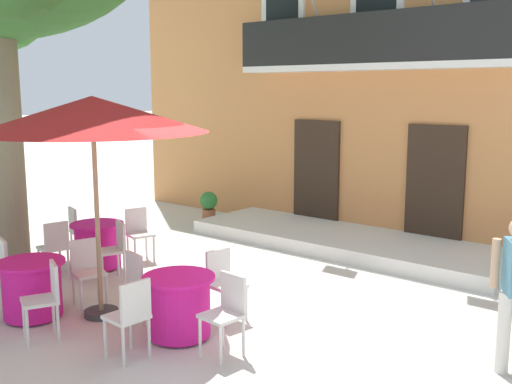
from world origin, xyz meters
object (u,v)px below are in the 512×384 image
cafe_table_middle (179,306)px  cafe_umbrella (93,115)px  cafe_chair_middle_1 (142,281)px  cafe_chair_front_2 (79,229)px  cafe_chair_front_1 (139,230)px  cafe_table_front (98,245)px  cafe_chair_middle_2 (130,313)px  ground_planter_left (209,206)px  cafe_chair_middle_3 (227,309)px  cafe_table_near_tree (32,289)px  cafe_chair_near_tree_3 (13,265)px  cafe_chair_front_3 (54,245)px  cafe_chair_middle_0 (223,280)px  cafe_chair_near_tree_1 (46,295)px  cafe_chair_near_tree_2 (87,268)px  cafe_chair_front_0 (115,247)px

cafe_table_middle → cafe_umbrella: cafe_umbrella is taller
cafe_chair_middle_1 → cafe_chair_front_2: 3.33m
cafe_chair_front_1 → cafe_umbrella: size_ratio=0.31×
cafe_table_front → cafe_chair_middle_2: bearing=-30.4°
cafe_chair_front_2 → ground_planter_left: bearing=93.5°
cafe_chair_middle_3 → cafe_table_near_tree: bearing=-163.5°
cafe_table_near_tree → cafe_chair_front_1: (-1.05, 2.62, 0.14)m
ground_planter_left → cafe_chair_middle_3: bearing=-44.2°
cafe_chair_middle_2 → cafe_chair_front_2: (-3.90, 2.01, 0.00)m
cafe_chair_middle_1 → cafe_chair_middle_2: bearing=-46.2°
cafe_table_middle → cafe_chair_front_1: size_ratio=0.95×
cafe_umbrella → cafe_table_front: bearing=145.0°
cafe_chair_near_tree_3 → cafe_umbrella: (1.36, 0.45, 2.08)m
cafe_chair_middle_2 → cafe_table_front: (-3.16, 1.85, -0.14)m
cafe_table_front → cafe_umbrella: (1.83, -1.28, 2.22)m
cafe_chair_front_1 → cafe_chair_front_3: same height
cafe_table_middle → cafe_chair_front_1: bearing=148.2°
cafe_chair_middle_1 → cafe_umbrella: (-0.55, -0.25, 2.08)m
cafe_chair_front_2 → cafe_table_front: bearing=-11.7°
cafe_chair_middle_0 → cafe_chair_middle_1: bearing=-138.4°
cafe_chair_middle_0 → ground_planter_left: size_ratio=1.28×
cafe_chair_middle_1 → cafe_chair_front_3: bearing=173.4°
cafe_chair_front_3 → cafe_chair_middle_2: bearing=-18.8°
ground_planter_left → cafe_umbrella: bearing=-60.4°
cafe_chair_middle_2 → cafe_chair_front_1: same height
cafe_table_front → cafe_table_middle: bearing=-19.4°
cafe_chair_near_tree_1 → cafe_table_middle: size_ratio=1.05×
cafe_table_near_tree → ground_planter_left: bearing=111.4°
cafe_chair_near_tree_1 → cafe_chair_front_2: size_ratio=1.00×
cafe_chair_front_2 → cafe_chair_near_tree_2: bearing=-31.7°
cafe_chair_near_tree_1 → cafe_table_middle: cafe_chair_near_tree_1 is taller
cafe_table_near_tree → cafe_chair_front_1: bearing=111.8°
cafe_chair_front_0 → cafe_chair_near_tree_3: bearing=-99.6°
cafe_chair_middle_3 → cafe_table_middle: bearing=-179.2°
cafe_chair_middle_0 → cafe_chair_middle_1: (-0.77, -0.69, 0.00)m
cafe_umbrella → cafe_chair_middle_3: bearing=5.3°
cafe_chair_near_tree_3 → cafe_chair_middle_2: (2.70, -0.12, 0.00)m
cafe_table_middle → cafe_table_front: 3.31m
cafe_chair_front_3 → cafe_chair_middle_0: bearing=7.1°
cafe_chair_near_tree_1 → cafe_chair_near_tree_2: 1.12m
cafe_chair_near_tree_2 → cafe_chair_middle_1: size_ratio=1.00×
cafe_chair_near_tree_3 → cafe_table_middle: size_ratio=1.05×
cafe_chair_middle_2 → cafe_chair_front_2: bearing=152.8°
cafe_chair_near_tree_3 → cafe_chair_middle_2: 2.70m
cafe_table_near_tree → cafe_chair_middle_3: bearing=16.5°
cafe_chair_middle_1 → cafe_table_front: (-2.38, 1.03, -0.14)m
cafe_chair_near_tree_2 → ground_planter_left: bearing=115.9°
cafe_chair_near_tree_3 → cafe_chair_middle_1: 2.03m
cafe_chair_near_tree_1 → cafe_chair_front_3: size_ratio=1.00×
cafe_chair_middle_2 → cafe_chair_front_3: same height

